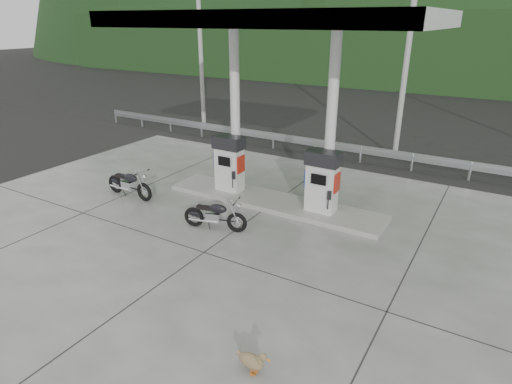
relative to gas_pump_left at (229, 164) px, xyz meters
The scene contains 17 objects.
ground 3.16m from the gas_pump_left, 57.38° to the right, with size 160.00×160.00×0.00m, color black.
forecourt_apron 3.15m from the gas_pump_left, 57.38° to the right, with size 18.00×14.00×0.02m, color slate.
pump_island 1.87m from the gas_pump_left, ahead, with size 7.00×1.40×0.15m, color gray.
gas_pump_left is the anchor object (origin of this frame).
gas_pump_right 3.20m from the gas_pump_left, ahead, with size 0.95×0.55×1.80m, color silver, non-canonical shape.
canopy_column_left 1.65m from the gas_pump_left, 90.00° to the left, with size 0.30×0.30×5.00m, color silver.
canopy_column_right 3.60m from the gas_pump_left, ahead, with size 0.30×0.30×5.00m, color silver.
canopy_roof 4.59m from the gas_pump_left, ahead, with size 8.50×5.00×0.40m, color silver.
guardrail 5.74m from the gas_pump_left, 73.78° to the left, with size 26.00×0.16×1.42m, color gray, non-canonical shape.
road 9.20m from the gas_pump_left, 79.92° to the left, with size 60.00×7.00×0.01m, color black.
utility_pole_a 9.93m from the gas_pump_left, 132.44° to the left, with size 0.22×0.22×8.00m, color gray.
utility_pole_b 8.40m from the gas_pump_left, 62.78° to the left, with size 0.22×0.22×8.00m, color gray.
tree_band 27.61m from the gas_pump_left, 86.67° to the left, with size 80.00×6.00×6.00m, color black.
forested_hills 57.53m from the gas_pump_left, 88.41° to the left, with size 100.00×40.00×140.00m, color black, non-canonical shape.
motorcycle_left 3.29m from the gas_pump_left, 145.28° to the right, with size 1.81×0.57×0.86m, color black, non-canonical shape.
motorcycle_right 2.63m from the gas_pump_left, 64.83° to the right, with size 1.70×0.54×0.81m, color black, non-canonical shape.
duck 7.75m from the gas_pump_left, 53.27° to the right, with size 0.57×0.16×0.41m, color brown, non-canonical shape.
Camera 1 is at (5.84, -8.25, 5.37)m, focal length 30.00 mm.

